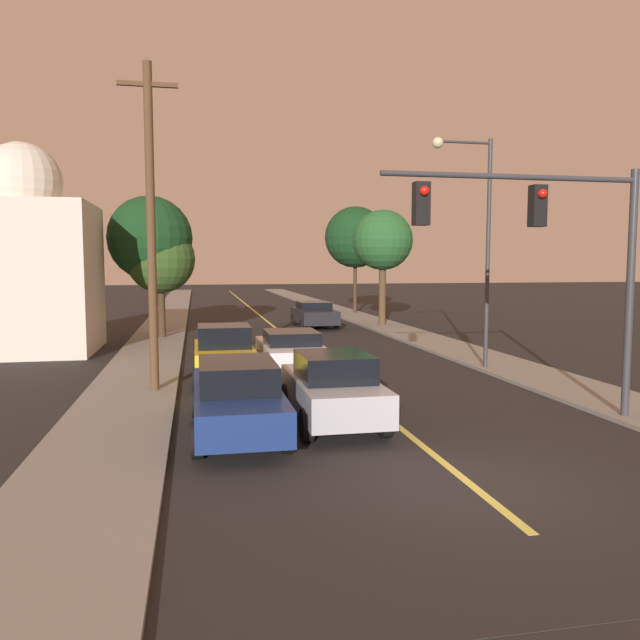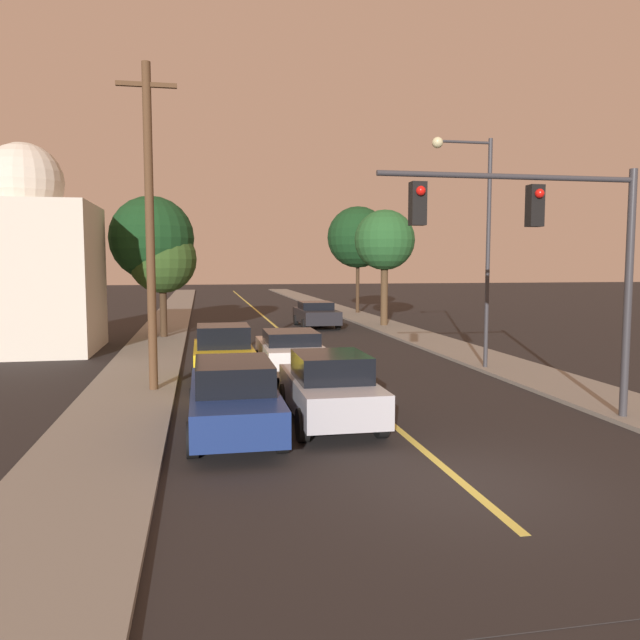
{
  "view_description": "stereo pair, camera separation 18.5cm",
  "coord_description": "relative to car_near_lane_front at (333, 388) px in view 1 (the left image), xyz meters",
  "views": [
    {
      "loc": [
        -4.38,
        -9.3,
        3.63
      ],
      "look_at": [
        0.0,
        12.6,
        1.6
      ],
      "focal_mm": 35.0,
      "sensor_mm": 36.0,
      "label": 1
    },
    {
      "loc": [
        -4.2,
        -9.34,
        3.63
      ],
      "look_at": [
        0.0,
        12.6,
        1.6
      ],
      "focal_mm": 35.0,
      "sensor_mm": 36.0,
      "label": 2
    }
  ],
  "objects": [
    {
      "name": "tree_left_near",
      "position": [
        -4.6,
        17.14,
        2.98
      ],
      "size": [
        3.24,
        3.24,
        5.34
      ],
      "color": "#3D2B1C",
      "rests_on": "ground"
    },
    {
      "name": "tree_right_far",
      "position": [
        8.21,
        29.72,
        4.65
      ],
      "size": [
        4.34,
        4.34,
        7.54
      ],
      "color": "#3D2B1C",
      "rests_on": "ground"
    },
    {
      "name": "utility_pole_left",
      "position": [
        -4.16,
        4.23,
        3.9
      ],
      "size": [
        1.6,
        0.24,
        8.89
      ],
      "color": "#513823",
      "rests_on": "ground"
    },
    {
      "name": "car_outer_lane_front",
      "position": [
        -2.17,
        -0.39,
        -0.01
      ],
      "size": [
        1.9,
        5.11,
        1.6
      ],
      "color": "navy",
      "rests_on": "ground"
    },
    {
      "name": "sidewalk_right",
      "position": [
        7.57,
        31.79,
        -0.77
      ],
      "size": [
        2.5,
        80.0,
        0.12
      ],
      "color": "gray",
      "rests_on": "ground"
    },
    {
      "name": "sidewalk_left",
      "position": [
        -4.81,
        31.79,
        -0.77
      ],
      "size": [
        2.5,
        80.0,
        0.12
      ],
      "color": "gray",
      "rests_on": "ground"
    },
    {
      "name": "ground_plane",
      "position": [
        1.38,
        -4.21,
        -0.83
      ],
      "size": [
        200.0,
        200.0,
        0.0
      ],
      "primitive_type": "plane",
      "color": "black"
    },
    {
      "name": "tree_left_far",
      "position": [
        -5.08,
        17.33,
        3.98
      ],
      "size": [
        3.99,
        3.99,
        6.71
      ],
      "color": "#4C3823",
      "rests_on": "ground"
    },
    {
      "name": "car_outer_lane_second",
      "position": [
        -2.17,
        5.61,
        0.04
      ],
      "size": [
        1.89,
        3.86,
        1.76
      ],
      "color": "gold",
      "rests_on": "ground"
    },
    {
      "name": "traffic_signal_mast",
      "position": [
        4.67,
        -0.98,
        3.37
      ],
      "size": [
        6.03,
        0.42,
        5.62
      ],
      "color": "#333338",
      "rests_on": "ground"
    },
    {
      "name": "car_far_oncoming",
      "position": [
        3.61,
        21.2,
        -0.07
      ],
      "size": [
        2.12,
        4.75,
        1.46
      ],
      "rotation": [
        0.0,
        0.0,
        3.14
      ],
      "color": "black",
      "rests_on": "ground"
    },
    {
      "name": "car_near_lane_second",
      "position": [
        -0.0,
        6.31,
        -0.05
      ],
      "size": [
        1.99,
        4.38,
        1.47
      ],
      "color": "white",
      "rests_on": "ground"
    },
    {
      "name": "streetlamp_right",
      "position": [
        6.2,
        6.03,
        4.16
      ],
      "size": [
        2.1,
        0.36,
        7.62
      ],
      "color": "#333338",
      "rests_on": "ground"
    },
    {
      "name": "tree_right_near",
      "position": [
        7.44,
        20.59,
        4.08
      ],
      "size": [
        3.4,
        3.4,
        6.54
      ],
      "color": "#4C3823",
      "rests_on": "ground"
    },
    {
      "name": "car_near_lane_front",
      "position": [
        0.0,
        0.0,
        0.0
      ],
      "size": [
        1.88,
        4.23,
        1.64
      ],
      "color": "#A5A8B2",
      "rests_on": "ground"
    },
    {
      "name": "road_surface",
      "position": [
        1.38,
        31.79,
        -0.83
      ],
      "size": [
        9.88,
        80.0,
        0.01
      ],
      "color": "black",
      "rests_on": "ground"
    },
    {
      "name": "domed_building_left",
      "position": [
        -9.74,
        13.68,
        2.76
      ],
      "size": [
        5.37,
        5.37,
        8.45
      ],
      "color": "beige",
      "rests_on": "ground"
    }
  ]
}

